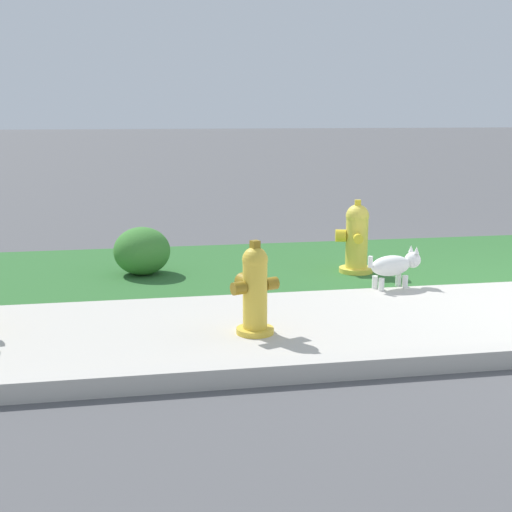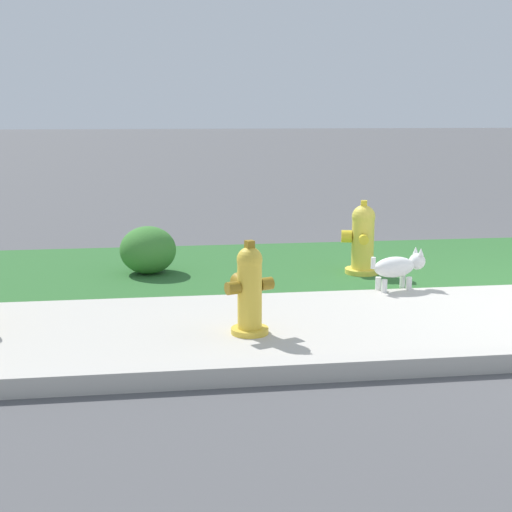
{
  "view_description": "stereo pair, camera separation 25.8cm",
  "coord_description": "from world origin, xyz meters",
  "px_view_note": "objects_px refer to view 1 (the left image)",
  "views": [
    {
      "loc": [
        -3.69,
        -4.87,
        1.55
      ],
      "look_at": [
        -2.66,
        0.66,
        0.4
      ],
      "focal_mm": 50.0,
      "sensor_mm": 36.0,
      "label": 1
    },
    {
      "loc": [
        -3.44,
        -4.91,
        1.55
      ],
      "look_at": [
        -2.66,
        0.66,
        0.4
      ],
      "focal_mm": 50.0,
      "sensor_mm": 36.0,
      "label": 2
    }
  ],
  "objects_px": {
    "fire_hydrant_across_street": "(254,290)",
    "fire_hydrant_far_end": "(356,238)",
    "small_white_dog": "(395,266)",
    "shrub_bush_mid_verge": "(142,251)"
  },
  "relations": [
    {
      "from": "fire_hydrant_far_end",
      "to": "small_white_dog",
      "type": "relative_size",
      "value": 1.33
    },
    {
      "from": "fire_hydrant_far_end",
      "to": "shrub_bush_mid_verge",
      "type": "bearing_deg",
      "value": 95.27
    },
    {
      "from": "fire_hydrant_far_end",
      "to": "small_white_dog",
      "type": "bearing_deg",
      "value": -155.96
    },
    {
      "from": "shrub_bush_mid_verge",
      "to": "fire_hydrant_across_street",
      "type": "bearing_deg",
      "value": -70.63
    },
    {
      "from": "shrub_bush_mid_verge",
      "to": "fire_hydrant_far_end",
      "type": "bearing_deg",
      "value": -8.19
    },
    {
      "from": "fire_hydrant_across_street",
      "to": "fire_hydrant_far_end",
      "type": "bearing_deg",
      "value": 32.22
    },
    {
      "from": "small_white_dog",
      "to": "shrub_bush_mid_verge",
      "type": "distance_m",
      "value": 2.39
    },
    {
      "from": "fire_hydrant_across_street",
      "to": "shrub_bush_mid_verge",
      "type": "height_order",
      "value": "fire_hydrant_across_street"
    },
    {
      "from": "fire_hydrant_across_street",
      "to": "shrub_bush_mid_verge",
      "type": "xyz_separation_m",
      "value": [
        -0.72,
        2.05,
        -0.09
      ]
    },
    {
      "from": "fire_hydrant_far_end",
      "to": "shrub_bush_mid_verge",
      "type": "relative_size",
      "value": 1.31
    }
  ]
}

